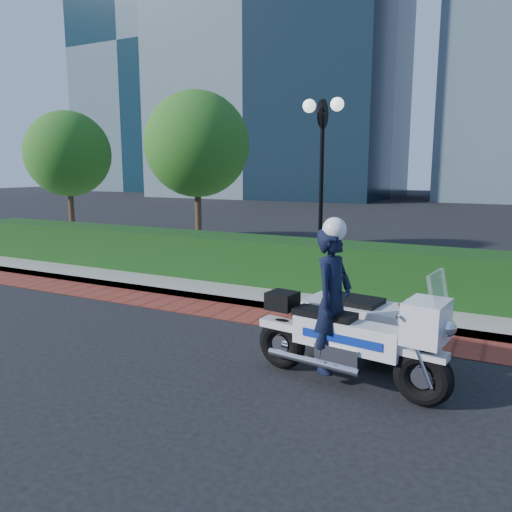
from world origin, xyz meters
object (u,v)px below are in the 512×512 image
at_px(lamppost, 322,158).
at_px(police_motorcycle, 352,321).
at_px(tree_a, 68,154).
at_px(tree_b, 197,145).

relative_size(lamppost, police_motorcycle, 1.60).
bearing_deg(tree_a, lamppost, -7.41).
bearing_deg(tree_a, tree_b, 0.00).
xyz_separation_m(lamppost, police_motorcycle, (2.45, -5.45, -2.23)).
distance_m(lamppost, tree_a, 10.09).
height_order(lamppost, police_motorcycle, lamppost).
height_order(tree_a, tree_b, tree_b).
bearing_deg(police_motorcycle, tree_a, 159.46).
bearing_deg(lamppost, tree_a, 172.59).
bearing_deg(police_motorcycle, tree_b, 143.77).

